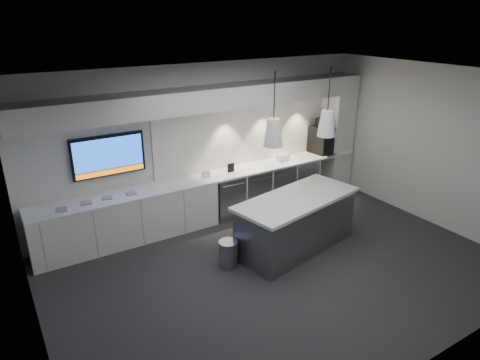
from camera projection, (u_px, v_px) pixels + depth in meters
floor at (280, 268)px, 6.88m from camera, size 7.00×7.00×0.00m
ceiling at (288, 79)px, 5.79m from camera, size 7.00×7.00×0.00m
wall_back at (206, 142)px, 8.31m from camera, size 7.00×0.00×7.00m
wall_front at (432, 258)px, 4.35m from camera, size 7.00×0.00×7.00m
wall_left at (25, 244)px, 4.62m from camera, size 0.00×7.00×7.00m
wall_right at (432, 146)px, 8.05m from camera, size 0.00×7.00×7.00m
back_counter at (214, 176)px, 8.28m from camera, size 6.80×0.65×0.04m
left_base_cabinets at (128, 219)px, 7.59m from camera, size 3.30×0.63×0.86m
fridge_unit_a at (226, 195)px, 8.57m from camera, size 0.60×0.61×0.85m
fridge_unit_b at (252, 189)px, 8.88m from camera, size 0.60×0.61×0.85m
fridge_unit_c at (276, 183)px, 9.19m from camera, size 0.60×0.61×0.85m
fridge_unit_d at (299, 178)px, 9.50m from camera, size 0.60×0.61×0.85m
backsplash at (257, 131)px, 8.87m from camera, size 4.60×0.03×1.30m
soffit at (212, 98)px, 7.75m from camera, size 6.90×0.60×0.40m
column at (337, 133)px, 9.72m from camera, size 0.55×0.55×2.60m
wall_tv at (108, 155)px, 7.32m from camera, size 1.25×0.07×0.72m
island at (296, 223)px, 7.33m from camera, size 2.40×1.39×0.96m
bin at (228, 254)px, 6.88m from camera, size 0.39×0.39×0.44m
coffee_machine at (322, 138)px, 9.53m from camera, size 0.49×0.65×0.80m
sign_black at (231, 168)px, 8.42m from camera, size 0.14×0.03×0.18m
sign_white at (206, 175)px, 8.12m from camera, size 0.18×0.04×0.14m
cup_cluster at (283, 158)px, 9.07m from camera, size 0.27×0.17×0.15m
tray_a at (62, 210)px, 6.81m from camera, size 0.19×0.19×0.02m
tray_b at (86, 203)px, 7.06m from camera, size 0.17×0.17×0.02m
tray_c at (107, 198)px, 7.25m from camera, size 0.19×0.19×0.02m
tray_d at (131, 193)px, 7.43m from camera, size 0.16×0.16×0.02m
pendant_left at (273, 132)px, 6.45m from camera, size 0.30×0.30×1.12m
pendant_right at (327, 123)px, 6.98m from camera, size 0.30×0.30×1.12m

